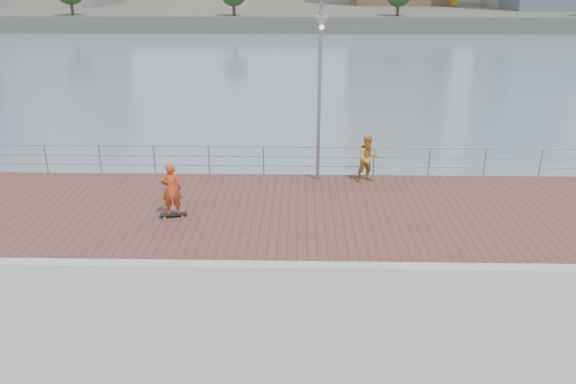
{
  "coord_description": "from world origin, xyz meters",
  "views": [
    {
      "loc": [
        0.34,
        -12.86,
        7.23
      ],
      "look_at": [
        0.0,
        2.0,
        1.3
      ],
      "focal_mm": 35.0,
      "sensor_mm": 36.0,
      "label": 1
    }
  ],
  "objects_px": {
    "skateboarder": "(171,189)",
    "street_lamp": "(320,61)",
    "guardrail": "(291,157)",
    "bystander": "(368,158)"
  },
  "relations": [
    {
      "from": "guardrail",
      "to": "skateboarder",
      "type": "height_order",
      "value": "skateboarder"
    },
    {
      "from": "street_lamp",
      "to": "bystander",
      "type": "height_order",
      "value": "street_lamp"
    },
    {
      "from": "bystander",
      "to": "street_lamp",
      "type": "bearing_deg",
      "value": 175.41
    },
    {
      "from": "guardrail",
      "to": "bystander",
      "type": "height_order",
      "value": "bystander"
    },
    {
      "from": "guardrail",
      "to": "bystander",
      "type": "bearing_deg",
      "value": -12.54
    },
    {
      "from": "street_lamp",
      "to": "bystander",
      "type": "bearing_deg",
      "value": 10.41
    },
    {
      "from": "skateboarder",
      "to": "street_lamp",
      "type": "bearing_deg",
      "value": -160.18
    },
    {
      "from": "guardrail",
      "to": "skateboarder",
      "type": "xyz_separation_m",
      "value": [
        -3.61,
        -3.96,
        0.25
      ]
    },
    {
      "from": "guardrail",
      "to": "street_lamp",
      "type": "xyz_separation_m",
      "value": [
        0.99,
        -0.95,
        3.69
      ]
    },
    {
      "from": "guardrail",
      "to": "street_lamp",
      "type": "distance_m",
      "value": 3.94
    }
  ]
}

